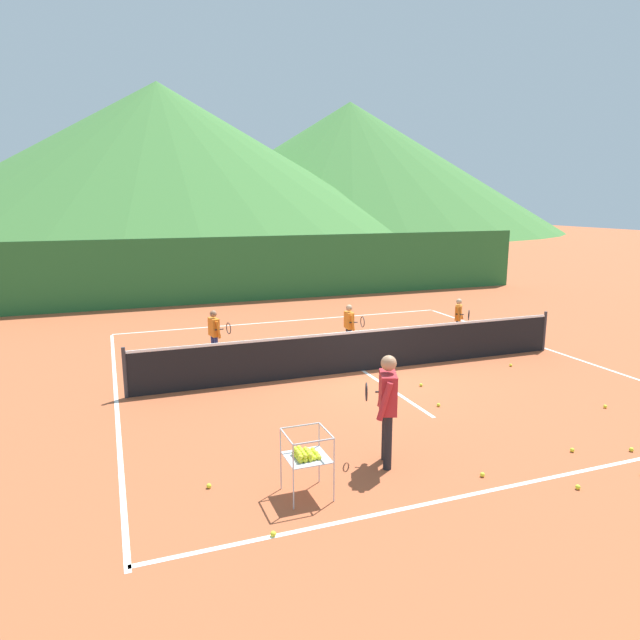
# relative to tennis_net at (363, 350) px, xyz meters

# --- Properties ---
(ground_plane) EXTENTS (120.00, 120.00, 0.00)m
(ground_plane) POSITION_rel_tennis_net_xyz_m (0.00, 0.00, -0.50)
(ground_plane) COLOR #B25633
(line_baseline_near) EXTENTS (10.90, 0.08, 0.01)m
(line_baseline_near) POSITION_rel_tennis_net_xyz_m (0.00, -5.70, -0.50)
(line_baseline_near) COLOR white
(line_baseline_near) RESTS_ON ground
(line_baseline_far) EXTENTS (10.90, 0.08, 0.01)m
(line_baseline_far) POSITION_rel_tennis_net_xyz_m (0.00, 5.93, -0.50)
(line_baseline_far) COLOR white
(line_baseline_far) RESTS_ON ground
(line_sideline_west) EXTENTS (0.08, 11.63, 0.01)m
(line_sideline_west) POSITION_rel_tennis_net_xyz_m (-5.45, 0.00, -0.50)
(line_sideline_west) COLOR white
(line_sideline_west) RESTS_ON ground
(line_sideline_east) EXTENTS (0.08, 11.63, 0.01)m
(line_sideline_east) POSITION_rel_tennis_net_xyz_m (5.45, 0.00, -0.50)
(line_sideline_east) COLOR white
(line_sideline_east) RESTS_ON ground
(line_service_center) EXTENTS (0.08, 6.24, 0.01)m
(line_service_center) POSITION_rel_tennis_net_xyz_m (0.00, 0.00, -0.50)
(line_service_center) COLOR white
(line_service_center) RESTS_ON ground
(tennis_net) EXTENTS (10.58, 0.08, 1.05)m
(tennis_net) POSITION_rel_tennis_net_xyz_m (0.00, 0.00, 0.00)
(tennis_net) COLOR #333338
(tennis_net) RESTS_ON ground
(instructor) EXTENTS (0.50, 0.84, 1.70)m
(instructor) POSITION_rel_tennis_net_xyz_m (-1.68, -4.46, 0.52)
(instructor) COLOR black
(instructor) RESTS_ON ground
(student_0) EXTENTS (0.49, 0.57, 1.27)m
(student_0) POSITION_rel_tennis_net_xyz_m (-3.06, 2.09, 0.26)
(student_0) COLOR navy
(student_0) RESTS_ON ground
(student_1) EXTENTS (0.41, 0.63, 1.24)m
(student_1) POSITION_rel_tennis_net_xyz_m (0.41, 1.75, 0.25)
(student_1) COLOR black
(student_1) RESTS_ON ground
(student_2) EXTENTS (0.43, 0.67, 1.19)m
(student_2) POSITION_rel_tennis_net_xyz_m (3.77, 1.75, 0.22)
(student_2) COLOR black
(student_2) RESTS_ON ground
(ball_cart) EXTENTS (0.58, 0.58, 0.90)m
(ball_cart) POSITION_rel_tennis_net_xyz_m (-3.12, -4.93, 0.09)
(ball_cart) COLOR #B7B7BC
(ball_cart) RESTS_ON ground
(tennis_ball_2) EXTENTS (0.07, 0.07, 0.07)m
(tennis_ball_2) POSITION_rel_tennis_net_xyz_m (3.34, -3.84, -0.47)
(tennis_ball_2) COLOR yellow
(tennis_ball_2) RESTS_ON ground
(tennis_ball_3) EXTENTS (0.07, 0.07, 0.07)m
(tennis_ball_3) POSITION_rel_tennis_net_xyz_m (0.39, -2.65, -0.47)
(tennis_ball_3) COLOR yellow
(tennis_ball_3) RESTS_ON ground
(tennis_ball_4) EXTENTS (0.07, 0.07, 0.07)m
(tennis_ball_4) POSITION_rel_tennis_net_xyz_m (0.45, -6.10, -0.47)
(tennis_ball_4) COLOR yellow
(tennis_ball_4) RESTS_ON ground
(tennis_ball_5) EXTENTS (0.07, 0.07, 0.07)m
(tennis_ball_5) POSITION_rel_tennis_net_xyz_m (-0.56, -5.33, -0.47)
(tennis_ball_5) COLOR yellow
(tennis_ball_5) RESTS_ON ground
(tennis_ball_6) EXTENTS (0.07, 0.07, 0.07)m
(tennis_ball_6) POSITION_rel_tennis_net_xyz_m (-4.32, -4.27, -0.47)
(tennis_ball_6) COLOR yellow
(tennis_ball_6) RESTS_ON ground
(tennis_ball_7) EXTENTS (0.07, 0.07, 0.07)m
(tennis_ball_7) POSITION_rel_tennis_net_xyz_m (2.17, -5.46, -0.47)
(tennis_ball_7) COLOR yellow
(tennis_ball_7) RESTS_ON ground
(tennis_ball_8) EXTENTS (0.07, 0.07, 0.07)m
(tennis_ball_8) POSITION_rel_tennis_net_xyz_m (1.27, -5.14, -0.47)
(tennis_ball_8) COLOR yellow
(tennis_ball_8) RESTS_ON ground
(tennis_ball_9) EXTENTS (0.07, 0.07, 0.07)m
(tennis_ball_9) POSITION_rel_tennis_net_xyz_m (3.47, -0.93, -0.47)
(tennis_ball_9) COLOR yellow
(tennis_ball_9) RESTS_ON ground
(tennis_ball_10) EXTENTS (0.07, 0.07, 0.07)m
(tennis_ball_10) POSITION_rel_tennis_net_xyz_m (-3.80, -5.70, -0.47)
(tennis_ball_10) COLOR yellow
(tennis_ball_10) RESTS_ON ground
(tennis_ball_11) EXTENTS (0.07, 0.07, 0.07)m
(tennis_ball_11) POSITION_rel_tennis_net_xyz_m (0.69, -1.47, -0.47)
(tennis_ball_11) COLOR yellow
(tennis_ball_11) RESTS_ON ground
(windscreen_fence) EXTENTS (23.98, 0.08, 2.54)m
(windscreen_fence) POSITION_rel_tennis_net_xyz_m (0.00, 10.04, 0.77)
(windscreen_fence) COLOR #286B33
(windscreen_fence) RESTS_ON ground
(hill_0) EXTENTS (53.96, 53.96, 16.25)m
(hill_0) POSITION_rel_tennis_net_xyz_m (25.39, 59.45, 7.63)
(hill_0) COLOR #427A38
(hill_0) RESTS_ON ground
(hill_1) EXTENTS (55.95, 55.95, 16.07)m
(hill_1) POSITION_rel_tennis_net_xyz_m (0.73, 53.74, 7.53)
(hill_1) COLOR #427A38
(hill_1) RESTS_ON ground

